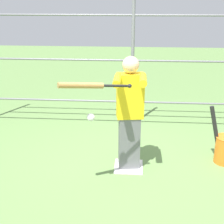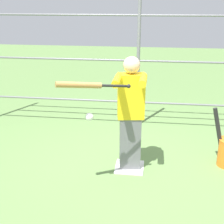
% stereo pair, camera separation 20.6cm
% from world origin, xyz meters
% --- Properties ---
extents(ground_plane, '(24.00, 24.00, 0.00)m').
position_xyz_m(ground_plane, '(0.00, 0.00, 0.00)').
color(ground_plane, '#608447').
extents(home_plate, '(0.40, 0.40, 0.02)m').
position_xyz_m(home_plate, '(0.00, 0.00, 0.01)').
color(home_plate, white).
rests_on(home_plate, ground).
extents(fence_backstop, '(5.86, 0.06, 2.48)m').
position_xyz_m(fence_backstop, '(0.00, -1.60, 1.24)').
color(fence_backstop, slate).
rests_on(fence_backstop, ground).
extents(batter, '(0.40, 0.58, 1.59)m').
position_xyz_m(batter, '(0.00, 0.02, 0.86)').
color(batter, slate).
rests_on(batter, ground).
extents(baseball_bat_swinging, '(0.78, 0.46, 0.16)m').
position_xyz_m(baseball_bat_swinging, '(0.45, 0.68, 1.38)').
color(baseball_bat_swinging, black).
extents(softball_in_flight, '(0.10, 0.10, 0.10)m').
position_xyz_m(softball_in_flight, '(0.44, 0.56, 0.97)').
color(softball_in_flight, white).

